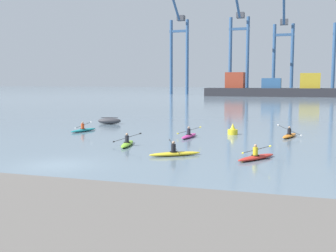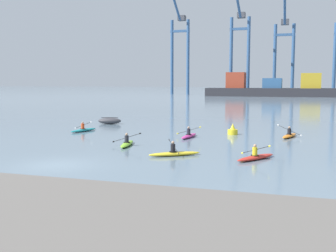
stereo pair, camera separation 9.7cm
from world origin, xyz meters
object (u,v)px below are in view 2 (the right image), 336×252
gantry_crane_west (180,45)px  capsized_dinghy (110,121)px  gantry_crane_west_mid (240,43)px  kayak_teal (83,130)px  gantry_crane_east_mid (284,46)px  kayak_yellow (174,153)px  kayak_lime (127,143)px  kayak_orange (289,135)px  kayak_red (256,157)px  container_barge (272,89)px  kayak_magenta (189,136)px  channel_buoy (233,131)px

gantry_crane_west → capsized_dinghy: size_ratio=14.16×
gantry_crane_west → gantry_crane_west_mid: 24.16m
kayak_teal → gantry_crane_east_mid: bearing=83.3°
kayak_yellow → gantry_crane_west_mid: bearing=95.9°
kayak_lime → gantry_crane_west_mid: bearing=94.0°
kayak_orange → kayak_red: 11.33m
container_barge → capsized_dinghy: bearing=-96.8°
kayak_magenta → kayak_red: 10.59m
kayak_lime → channel_buoy: bearing=53.9°
kayak_red → kayak_orange: bearing=81.1°
kayak_magenta → container_barge: bearing=89.7°
channel_buoy → kayak_red: (3.14, -11.59, -0.19)m
gantry_crane_west_mid → kayak_yellow: 128.91m
kayak_lime → kayak_red: 9.99m
gantry_crane_west_mid → capsized_dinghy: 111.34m
kayak_lime → kayak_red: bearing=-15.8°
container_barge → kayak_red: size_ratio=13.77×
kayak_magenta → kayak_red: size_ratio=1.07×
kayak_orange → kayak_lime: bearing=-143.3°
kayak_lime → kayak_red: kayak_red is taller
gantry_crane_west → kayak_orange: 128.60m
gantry_crane_east_mid → kayak_magenta: gantry_crane_east_mid is taller
gantry_crane_west_mid → kayak_orange: (19.95, -115.42, -18.59)m
kayak_lime → kayak_orange: bearing=36.7°
gantry_crane_east_mid → capsized_dinghy: size_ratio=13.87×
kayak_orange → kayak_teal: 18.88m
container_barge → kayak_red: (5.86, -116.82, -2.42)m
container_barge → gantry_crane_west: size_ratio=1.12×
gantry_crane_east_mid → capsized_dinghy: (-15.00, -114.58, -17.55)m
gantry_crane_west_mid → kayak_magenta: bearing=-84.3°
kayak_yellow → kayak_red: size_ratio=0.98×
kayak_red → gantry_crane_west: bearing=107.8°
gantry_crane_east_mid → kayak_magenta: (-3.60, -122.93, -17.73)m
container_barge → kayak_magenta: (-0.51, -108.36, -2.42)m
capsized_dinghy → kayak_red: bearing=-43.4°
capsized_dinghy → kayak_orange: bearing=-16.0°
capsized_dinghy → kayak_magenta: kayak_magenta is taller
channel_buoy → kayak_magenta: (-3.24, -3.13, -0.19)m
gantry_crane_west_mid → channel_buoy: size_ratio=36.47×
capsized_dinghy → kayak_yellow: kayak_yellow is taller
capsized_dinghy → gantry_crane_west_mid: bearing=90.2°
gantry_crane_west_mid → kayak_teal: bearing=-89.4°
kayak_orange → kayak_teal: size_ratio=1.00×
capsized_dinghy → kayak_orange: size_ratio=0.81×
container_barge → channel_buoy: container_barge is taller
gantry_crane_west_mid → kayak_orange: gantry_crane_west_mid is taller
gantry_crane_west → gantry_crane_east_mid: (39.24, 0.78, -1.37)m
container_barge → kayak_teal: (-11.18, -107.24, -2.42)m
gantry_crane_west → kayak_magenta: gantry_crane_west is taller
kayak_teal → kayak_red: bearing=-29.3°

